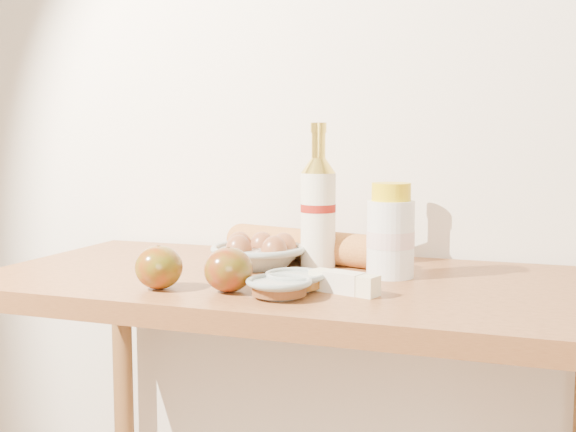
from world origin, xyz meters
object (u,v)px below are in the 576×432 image
Objects in this scene: cream_bottle at (391,234)px; baguette at (305,245)px; egg_bowl at (259,253)px; bourbon_bottle at (318,209)px; table at (293,338)px.

baguette is at bearing 162.50° from cream_bottle.
cream_bottle is 0.43× the size of baguette.
cream_bottle reaches higher than egg_bowl.
bourbon_bottle is 1.30× the size of egg_bowl.
egg_bowl is 0.54× the size of baguette.
cream_bottle reaches higher than baguette.
egg_bowl is at bearing -172.58° from cream_bottle.
bourbon_bottle is 0.11m from baguette.
cream_bottle reaches higher than table.
bourbon_bottle reaches higher than baguette.
baguette is (-0.05, 0.06, -0.09)m from bourbon_bottle.
bourbon_bottle reaches higher than egg_bowl.
cream_bottle is (0.16, -0.05, -0.04)m from bourbon_bottle.
bourbon_bottle reaches higher than cream_bottle.
table is at bearing -86.94° from bourbon_bottle.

